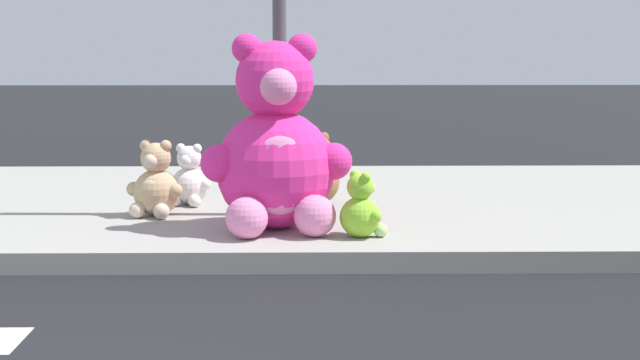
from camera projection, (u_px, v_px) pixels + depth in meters
name	position (u px, v px, depth m)	size (l,w,h in m)	color
sidewalk	(171.00, 207.00, 8.52)	(28.00, 4.40, 0.15)	#9E9B93
sign_pole	(279.00, 2.00, 7.48)	(0.56, 0.11, 3.20)	#4C4C51
plush_pink_large	(276.00, 152.00, 7.06)	(1.12, 1.00, 1.45)	#F22D93
plush_tan	(156.00, 186.00, 7.64)	(0.46, 0.43, 0.61)	tan
plush_brown	(316.00, 175.00, 8.22)	(0.44, 0.43, 0.62)	olive
plush_white	(189.00, 180.00, 8.17)	(0.40, 0.37, 0.53)	white
plush_lime	(362.00, 211.00, 6.83)	(0.35, 0.33, 0.48)	#8CD133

